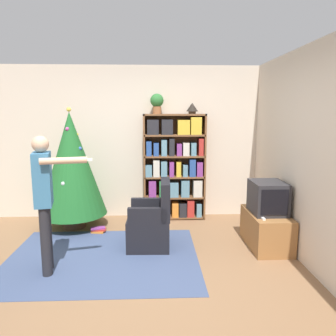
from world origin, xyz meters
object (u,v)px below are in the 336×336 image
Objects in this scene: bookshelf at (175,168)px; table_lamp at (192,108)px; armchair at (152,224)px; standing_person at (44,194)px; potted_plant at (157,102)px; christmas_tree at (71,164)px; television at (268,197)px.

table_lamp is at bearing 2.36° from bookshelf.
standing_person is (-1.18, -0.67, 0.60)m from armchair.
bookshelf is 1.95× the size of armchair.
potted_plant is at bearing 180.00° from table_lamp.
bookshelf is 1.68m from christmas_tree.
standing_person reaches higher than armchair.
armchair is 2.80× the size of potted_plant.
table_lamp is at bearing 124.64° from television.
standing_person is 7.83× the size of table_lamp.
christmas_tree is at bearing 162.45° from television.
bookshelf is 1.14m from potted_plant.
armchair is (-1.56, 0.05, -0.37)m from television.
table_lamp is (0.58, -0.00, -0.09)m from potted_plant.
armchair is (-0.39, -1.23, -0.56)m from bookshelf.
armchair is 1.48m from standing_person.
standing_person reaches higher than television.
table_lamp is (0.68, 1.24, 1.57)m from armchair.
standing_person is (-2.74, -0.62, 0.24)m from television.
table_lamp is at bearing 11.62° from christmas_tree.
armchair is at bearing -94.23° from potted_plant.
christmas_tree is 1.66m from armchair.
armchair is at bearing 178.29° from television.
table_lamp is at bearing 122.99° from standing_person.
armchair is at bearing -107.44° from bookshelf.
christmas_tree reaches higher than armchair.
bookshelf is at bearing 164.17° from armchair.
bookshelf is at bearing -2.33° from potted_plant.
television is at bearing -47.22° from bookshelf.
potted_plant is at bearing 138.88° from television.
christmas_tree is at bearing -166.78° from bookshelf.
bookshelf is at bearing -177.64° from table_lamp.
bookshelf is at bearing 127.65° from standing_person.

